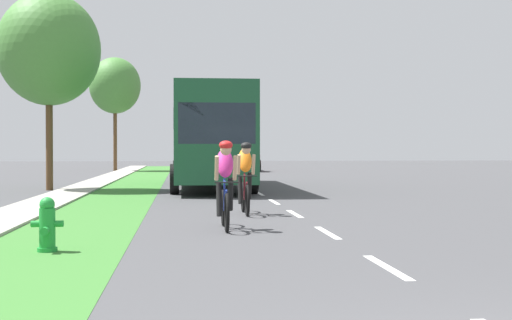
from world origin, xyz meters
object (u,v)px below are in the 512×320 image
object	(u,v)px
fire_hydrant_green	(47,225)
cyclist_trailing	(245,177)
street_tree_far	(115,86)
bus_dark_green	(209,134)
street_tree_near	(49,50)
suv_red	(229,155)
cyclist_lead	(225,184)
pickup_maroon	(241,158)

from	to	relation	value
fire_hydrant_green	cyclist_trailing	distance (m)	6.21
cyclist_trailing	street_tree_far	bearing A→B (deg)	100.46
bus_dark_green	street_tree_near	world-z (taller)	street_tree_near
suv_red	street_tree_near	distance (m)	33.03
cyclist_lead	bus_dark_green	bearing A→B (deg)	88.98
cyclist_lead	street_tree_far	distance (m)	34.69
pickup_maroon	street_tree_near	bearing A→B (deg)	-112.46
suv_red	street_tree_far	xyz separation A→B (m)	(-8.13, -10.15, 4.61)
pickup_maroon	street_tree_near	xyz separation A→B (m)	(-8.34, -20.19, 4.04)
cyclist_trailing	street_tree_near	distance (m)	12.00
cyclist_lead	bus_dark_green	size ratio (longest dim) A/B	0.15
fire_hydrant_green	cyclist_trailing	xyz separation A→B (m)	(3.24, 5.28, 0.44)
suv_red	street_tree_far	world-z (taller)	street_tree_far
cyclist_trailing	street_tree_near	xyz separation A→B (m)	(-5.96, 9.60, 4.06)
fire_hydrant_green	pickup_maroon	xyz separation A→B (m)	(5.63, 35.06, 0.46)
cyclist_trailing	pickup_maroon	bearing A→B (deg)	85.42
fire_hydrant_green	cyclist_lead	bearing A→B (deg)	43.09
suv_red	fire_hydrant_green	bearing A→B (deg)	-96.88
cyclist_trailing	street_tree_near	size ratio (longest dim) A/B	0.25
fire_hydrant_green	street_tree_far	size ratio (longest dim) A/B	0.10
cyclist_trailing	bus_dark_green	bearing A→B (deg)	91.96
suv_red	street_tree_near	world-z (taller)	street_tree_near
street_tree_near	street_tree_far	xyz separation A→B (m)	(0.21, 21.57, 0.69)
cyclist_trailing	pickup_maroon	world-z (taller)	pickup_maroon
bus_dark_green	fire_hydrant_green	bearing A→B (deg)	-100.13
bus_dark_green	street_tree_near	distance (m)	6.40
fire_hydrant_green	pickup_maroon	size ratio (longest dim) A/B	0.15
fire_hydrant_green	street_tree_near	bearing A→B (deg)	100.35
fire_hydrant_green	bus_dark_green	size ratio (longest dim) A/B	0.07
pickup_maroon	street_tree_near	world-z (taller)	street_tree_near
suv_red	pickup_maroon	bearing A→B (deg)	-89.97
cyclist_lead	street_tree_near	bearing A→B (deg)	113.30
suv_red	street_tree_far	distance (m)	13.80
cyclist_trailing	pickup_maroon	xyz separation A→B (m)	(2.39, 29.78, 0.02)
street_tree_near	street_tree_far	size ratio (longest dim) A/B	0.92
cyclist_lead	bus_dark_green	xyz separation A→B (m)	(0.24, 13.61, 1.17)
bus_dark_green	street_tree_far	distance (m)	21.37
street_tree_near	street_tree_far	world-z (taller)	street_tree_far
pickup_maroon	suv_red	bearing A→B (deg)	90.03
fire_hydrant_green	cyclist_lead	size ratio (longest dim) A/B	0.44
bus_dark_green	pickup_maroon	world-z (taller)	bus_dark_green
cyclist_trailing	street_tree_far	world-z (taller)	street_tree_far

